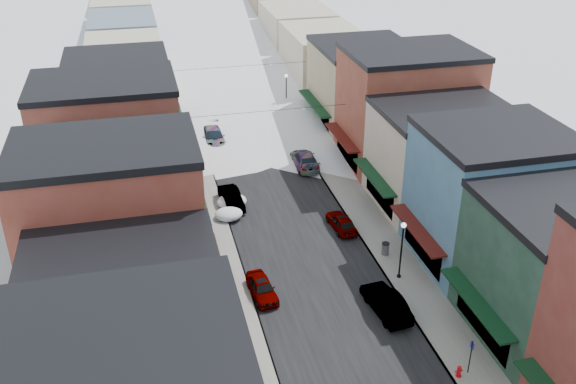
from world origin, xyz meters
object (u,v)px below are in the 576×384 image
car_silver_sedan (262,288)px  car_green_sedan (386,303)px  car_dark_hatch (231,198)px  trash_can (385,249)px  fire_hydrant (459,372)px  streetlamp_near (402,243)px

car_silver_sedan → car_green_sedan: car_green_sedan is taller
car_dark_hatch → trash_can: bearing=-51.7°
fire_hydrant → car_dark_hatch: bearing=111.9°
car_green_sedan → trash_can: car_green_sedan is taller
car_dark_hatch → trash_can: size_ratio=4.38×
streetlamp_near → car_dark_hatch: bearing=126.3°
car_dark_hatch → streetlamp_near: bearing=-58.9°
car_silver_sedan → car_dark_hatch: car_dark_hatch is taller
car_dark_hatch → streetlamp_near: size_ratio=0.97×
fire_hydrant → car_silver_sedan: bearing=132.4°
fire_hydrant → trash_can: trash_can is taller
car_green_sedan → streetlamp_near: (2.41, 3.47, 2.24)m
trash_can → streetlamp_near: bearing=-91.9°
car_silver_sedan → streetlamp_near: bearing=-7.5°
car_dark_hatch → fire_hydrant: bearing=-73.4°
trash_can → fire_hydrant: bearing=-92.5°
car_silver_sedan → car_green_sedan: bearing=-31.6°
streetlamp_near → trash_can: bearing=88.1°
fire_hydrant → streetlamp_near: 10.68m
car_green_sedan → trash_can: (2.51, 6.52, -0.13)m
car_green_sedan → fire_hydrant: bearing=99.4°
car_green_sedan → trash_can: size_ratio=4.78×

